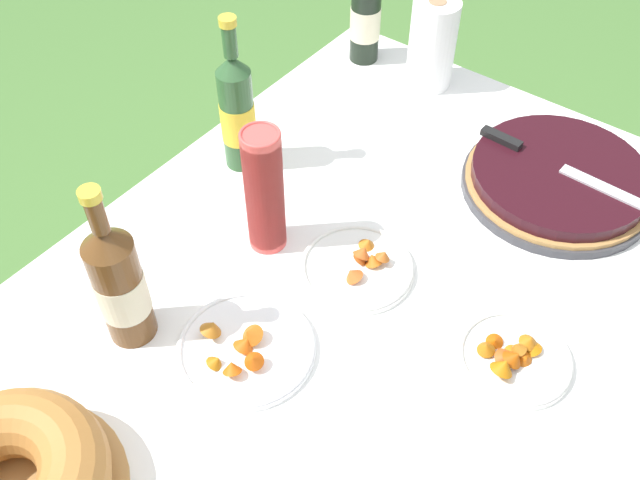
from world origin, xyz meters
The scene contains 12 objects.
garden_table centered at (0.00, 0.00, 0.67)m, with size 1.59×1.06×0.74m.
tablecloth centered at (0.00, 0.00, 0.73)m, with size 1.60×1.07×0.10m.
berry_tart centered at (0.52, -0.17, 0.77)m, with size 0.39×0.39×0.06m.
serving_knife centered at (0.52, -0.14, 0.81)m, with size 0.04×0.38×0.01m.
cup_stack centered at (0.05, 0.21, 0.88)m, with size 0.07×0.07×0.27m.
cider_bottle_green centered at (0.20, 0.41, 0.88)m, with size 0.07×0.07×0.34m.
cider_bottle_amber centered at (-0.25, 0.27, 0.87)m, with size 0.08×0.08×0.33m.
juice_bottle_red centered at (0.68, 0.43, 0.87)m, with size 0.07×0.07×0.33m.
snack_plate_near centered at (0.09, -0.29, 0.76)m, with size 0.19×0.19×0.05m.
snack_plate_right centered at (0.10, 0.03, 0.75)m, with size 0.21×0.21×0.05m.
snack_plate_far centered at (-0.17, 0.08, 0.76)m, with size 0.24×0.24×0.06m.
paper_towel_roll centered at (0.69, 0.24, 0.85)m, with size 0.11×0.11×0.22m.
Camera 1 is at (-0.63, -0.43, 1.77)m, focal length 40.00 mm.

